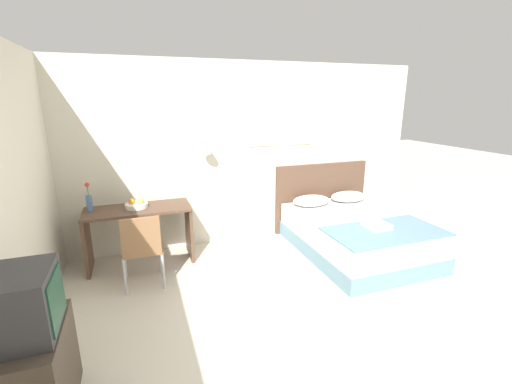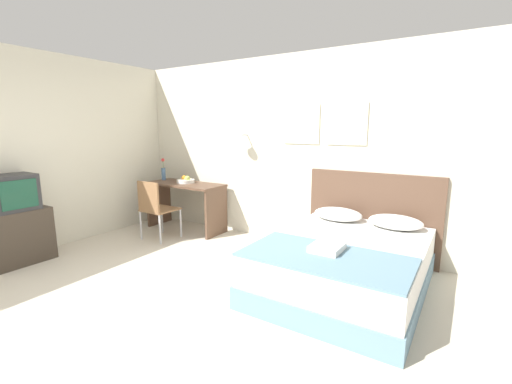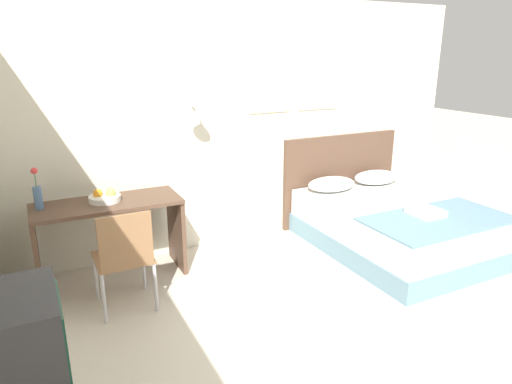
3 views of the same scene
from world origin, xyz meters
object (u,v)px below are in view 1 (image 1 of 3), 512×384
object	(u,v)px
pillow_right	(348,196)
throw_blanket	(385,232)
fruit_bowl	(137,205)
flower_vase	(89,201)
pillow_left	(311,201)
tv_stand	(36,376)
headboard	(321,196)
folded_towel_near_foot	(376,225)
television	(21,304)
desk_chair	(142,246)
desk	(139,225)
bed	(356,235)

from	to	relation	value
pillow_right	throw_blanket	world-z (taller)	pillow_right
fruit_bowl	flower_vase	xyz separation A→B (m)	(-0.55, 0.04, 0.10)
pillow_left	throw_blanket	size ratio (longest dim) A/B	0.41
pillow_right	tv_stand	world-z (taller)	pillow_right
headboard	flower_vase	size ratio (longest dim) A/B	4.37
folded_towel_near_foot	tv_stand	size ratio (longest dim) A/B	0.43
fruit_bowl	television	size ratio (longest dim) A/B	0.58
pillow_right	tv_stand	size ratio (longest dim) A/B	0.84
desk_chair	tv_stand	xyz separation A→B (m)	(-0.75, -1.52, -0.19)
pillow_right	television	distance (m)	4.55
desk	tv_stand	distance (m)	2.30
bed	desk	xyz separation A→B (m)	(-2.89, 0.68, 0.29)
pillow_left	folded_towel_near_foot	world-z (taller)	pillow_left
flower_vase	folded_towel_near_foot	bearing A→B (deg)	-19.03
throw_blanket	bed	bearing A→B (deg)	90.00
throw_blanket	pillow_right	bearing A→B (deg)	75.40
pillow_left	pillow_right	world-z (taller)	same
tv_stand	television	size ratio (longest dim) A/B	1.46
throw_blanket	flower_vase	size ratio (longest dim) A/B	3.92
folded_towel_near_foot	tv_stand	xyz separation A→B (m)	(-3.59, -1.06, -0.24)
headboard	pillow_left	world-z (taller)	headboard
fruit_bowl	desk	bearing A→B (deg)	-68.21
pillow_right	tv_stand	distance (m)	4.55
throw_blanket	headboard	bearing A→B (deg)	90.00
pillow_left	desk	world-z (taller)	desk
throw_blanket	folded_towel_near_foot	xyz separation A→B (m)	(-0.04, 0.14, 0.04)
headboard	fruit_bowl	bearing A→B (deg)	-174.03
headboard	desk_chair	bearing A→B (deg)	-161.11
headboard	fruit_bowl	distance (m)	2.92
headboard	flower_vase	distance (m)	3.47
headboard	television	world-z (taller)	same
bed	television	world-z (taller)	television
throw_blanket	fruit_bowl	bearing A→B (deg)	156.20
headboard	pillow_left	xyz separation A→B (m)	(-0.34, -0.28, 0.04)
pillow_left	television	bearing A→B (deg)	-145.92
throw_blanket	tv_stand	bearing A→B (deg)	-165.73
folded_towel_near_foot	flower_vase	xyz separation A→B (m)	(-3.41, 1.18, 0.34)
desk_chair	pillow_left	bearing A→B (deg)	15.47
pillow_left	fruit_bowl	distance (m)	2.57
desk	fruit_bowl	size ratio (longest dim) A/B	4.63
bed	television	distance (m)	3.97
bed	television	bearing A→B (deg)	-157.63
tv_stand	television	world-z (taller)	television
throw_blanket	flower_vase	xyz separation A→B (m)	(-3.44, 1.31, 0.38)
television	fruit_bowl	bearing A→B (deg)	71.77
bed	folded_towel_near_foot	xyz separation A→B (m)	(-0.04, -0.43, 0.32)
pillow_right	desk_chair	world-z (taller)	desk_chair
folded_towel_near_foot	pillow_left	bearing A→B (deg)	104.62
desk_chair	fruit_bowl	size ratio (longest dim) A/B	3.15
bed	tv_stand	size ratio (longest dim) A/B	2.77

